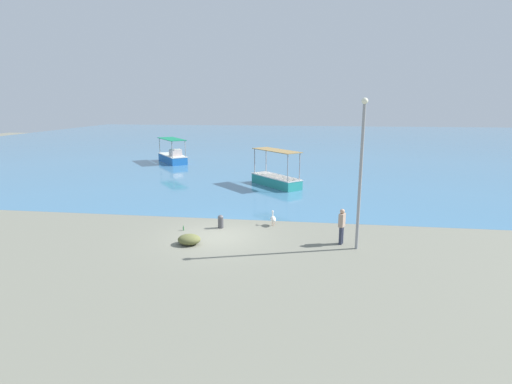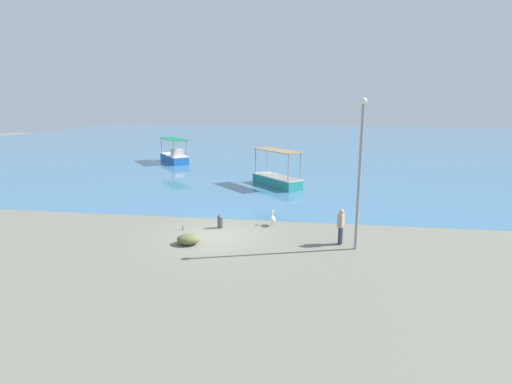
{
  "view_description": "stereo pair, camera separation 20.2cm",
  "coord_description": "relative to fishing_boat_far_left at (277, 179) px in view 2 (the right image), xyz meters",
  "views": [
    {
      "loc": [
        4.4,
        -18.29,
        6.5
      ],
      "look_at": [
        1.24,
        4.63,
        1.25
      ],
      "focal_mm": 28.0,
      "sensor_mm": 36.0,
      "label": 1
    },
    {
      "loc": [
        4.6,
        -18.26,
        6.5
      ],
      "look_at": [
        1.24,
        4.63,
        1.25
      ],
      "focal_mm": 28.0,
      "sensor_mm": 36.0,
      "label": 2
    }
  ],
  "objects": [
    {
      "name": "pelican",
      "position": [
        0.76,
        -10.26,
        -0.2
      ],
      "size": [
        0.41,
        0.8,
        0.8
      ],
      "color": "#E0997A",
      "rests_on": "ground"
    },
    {
      "name": "fishing_boat_far_left",
      "position": [
        0.0,
        0.0,
        0.0
      ],
      "size": [
        4.29,
        4.46,
        2.84
      ],
      "color": "teal",
      "rests_on": "harbor_water"
    },
    {
      "name": "ground",
      "position": [
        -1.76,
        -12.42,
        -0.58
      ],
      "size": [
        120.0,
        120.0,
        0.0
      ],
      "primitive_type": "plane",
      "color": "slate"
    },
    {
      "name": "lamp_post",
      "position": [
        4.82,
        -13.19,
        3.13
      ],
      "size": [
        0.28,
        0.28,
        6.67
      ],
      "color": "gray",
      "rests_on": "ground"
    },
    {
      "name": "mooring_bollard",
      "position": [
        -1.94,
        -11.06,
        -0.2
      ],
      "size": [
        0.3,
        0.3,
        0.71
      ],
      "color": "#47474C",
      "rests_on": "ground"
    },
    {
      "name": "fishing_boat_outer",
      "position": [
        -12.26,
        10.87,
        0.05
      ],
      "size": [
        4.42,
        5.03,
        2.58
      ],
      "color": "blue",
      "rests_on": "harbor_water"
    },
    {
      "name": "glass_bottle",
      "position": [
        -3.76,
        -11.73,
        -0.47
      ],
      "size": [
        0.07,
        0.07,
        0.27
      ],
      "color": "#3F7F4C",
      "rests_on": "ground"
    },
    {
      "name": "harbor_water",
      "position": [
        -1.76,
        35.58,
        -0.57
      ],
      "size": [
        110.0,
        90.0,
        0.0
      ],
      "primitive_type": "cube",
      "color": "teal",
      "rests_on": "ground"
    },
    {
      "name": "net_pile",
      "position": [
        -2.84,
        -13.69,
        -0.34
      ],
      "size": [
        1.07,
        0.91,
        0.48
      ],
      "primitive_type": "ellipsoid",
      "color": "brown",
      "rests_on": "ground"
    },
    {
      "name": "fisherman_standing",
      "position": [
        4.17,
        -12.66,
        0.33
      ],
      "size": [
        0.36,
        0.45,
        1.69
      ],
      "color": "#2C3145",
      "rests_on": "ground"
    }
  ]
}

